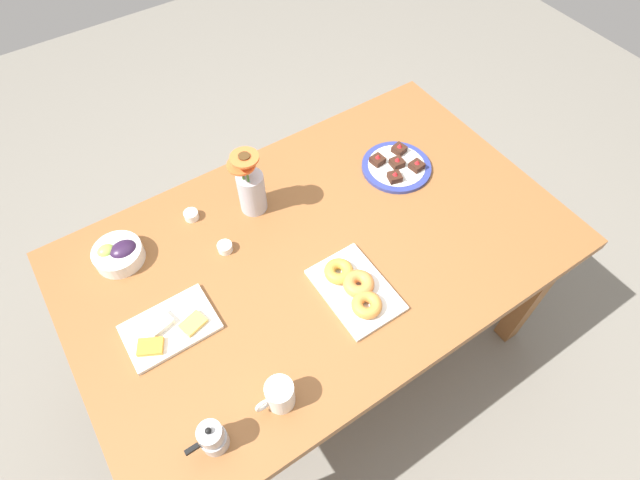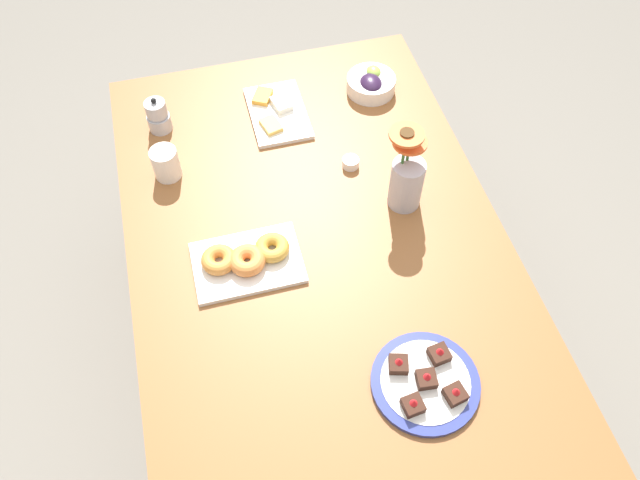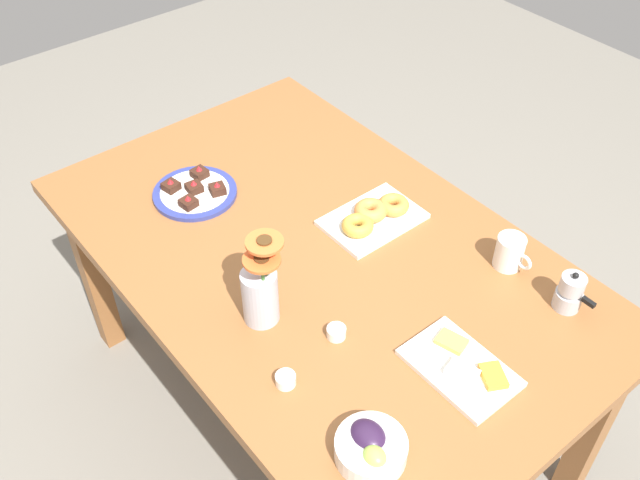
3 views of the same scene
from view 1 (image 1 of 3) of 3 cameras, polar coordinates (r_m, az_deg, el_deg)
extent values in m
plane|color=slate|center=(2.26, 0.00, -11.57)|extent=(6.00, 6.00, 0.00)
cube|color=brown|center=(1.63, 0.00, -1.23)|extent=(1.60, 1.00, 0.04)
cube|color=brown|center=(2.42, 8.86, 8.51)|extent=(0.07, 0.07, 0.70)
cube|color=brown|center=(2.10, -23.62, -7.90)|extent=(0.07, 0.07, 0.70)
cube|color=brown|center=(2.14, 23.03, -5.69)|extent=(0.07, 0.07, 0.70)
cylinder|color=white|center=(1.35, -4.59, -17.19)|extent=(0.08, 0.08, 0.10)
cylinder|color=brown|center=(1.31, -4.71, -16.61)|extent=(0.07, 0.07, 0.00)
torus|color=white|center=(1.35, -6.52, -18.26)|extent=(0.05, 0.01, 0.05)
cylinder|color=white|center=(1.69, -22.02, -1.55)|extent=(0.15, 0.15, 0.05)
ellipsoid|color=#2D1938|center=(1.67, -21.55, -1.05)|extent=(0.08, 0.07, 0.04)
ellipsoid|color=#9EC14C|center=(1.68, -23.26, -1.16)|extent=(0.05, 0.05, 0.04)
cube|color=white|center=(1.52, -16.70, -9.62)|extent=(0.26, 0.17, 0.01)
cube|color=#EFB74C|center=(1.50, -14.30, -9.22)|extent=(0.08, 0.07, 0.01)
cube|color=white|center=(1.52, -17.83, -9.09)|extent=(0.08, 0.07, 0.02)
cube|color=orange|center=(1.50, -18.81, -11.46)|extent=(0.09, 0.08, 0.02)
cube|color=white|center=(1.52, 4.05, -5.70)|extent=(0.19, 0.28, 0.01)
torus|color=gold|center=(1.53, 2.16, -3.59)|extent=(0.11, 0.11, 0.04)
torus|color=orange|center=(1.50, 4.43, -5.01)|extent=(0.12, 0.12, 0.04)
torus|color=orange|center=(1.47, 5.36, -7.39)|extent=(0.10, 0.10, 0.04)
cylinder|color=white|center=(1.62, -10.81, -0.83)|extent=(0.05, 0.05, 0.03)
cylinder|color=#C68923|center=(1.62, -10.86, -0.63)|extent=(0.04, 0.04, 0.01)
cylinder|color=white|center=(1.73, -14.50, 2.77)|extent=(0.05, 0.05, 0.03)
cylinder|color=maroon|center=(1.72, -14.57, 2.98)|extent=(0.04, 0.04, 0.01)
cylinder|color=navy|center=(1.85, 8.72, 8.26)|extent=(0.25, 0.25, 0.01)
cylinder|color=white|center=(1.85, 8.72, 8.30)|extent=(0.21, 0.21, 0.01)
cube|color=#381E14|center=(1.84, 10.99, 8.34)|extent=(0.05, 0.05, 0.02)
cone|color=red|center=(1.83, 11.09, 8.75)|extent=(0.02, 0.02, 0.01)
cube|color=#381E14|center=(1.79, 8.55, 7.13)|extent=(0.05, 0.05, 0.02)
cone|color=red|center=(1.77, 8.62, 7.54)|extent=(0.02, 0.02, 0.01)
cube|color=#381E14|center=(1.89, 9.04, 10.21)|extent=(0.05, 0.05, 0.02)
cone|color=red|center=(1.87, 9.11, 10.63)|extent=(0.02, 0.02, 0.01)
cube|color=#381E14|center=(1.84, 6.59, 9.07)|extent=(0.05, 0.05, 0.02)
cone|color=red|center=(1.82, 6.65, 9.49)|extent=(0.02, 0.02, 0.01)
cube|color=#381E14|center=(1.84, 8.80, 8.71)|extent=(0.05, 0.05, 0.02)
cone|color=red|center=(1.82, 8.87, 9.13)|extent=(0.02, 0.02, 0.01)
cylinder|color=#B2B2BC|center=(1.67, -7.79, 5.43)|extent=(0.09, 0.09, 0.15)
cylinder|color=#3D702D|center=(1.57, -8.40, 7.90)|extent=(0.01, 0.01, 0.10)
cylinder|color=orange|center=(1.53, -8.65, 9.29)|extent=(0.09, 0.09, 0.01)
cylinder|color=#472D14|center=(1.52, -8.67, 9.45)|extent=(0.04, 0.04, 0.01)
cylinder|color=#3D702D|center=(1.59, -8.85, 7.64)|extent=(0.01, 0.01, 0.06)
cylinder|color=orange|center=(1.56, -9.01, 8.49)|extent=(0.09, 0.09, 0.01)
cylinder|color=#472D14|center=(1.56, -9.03, 8.64)|extent=(0.04, 0.04, 0.01)
cylinder|color=#B7B7BC|center=(1.36, -11.97, -21.47)|extent=(0.07, 0.07, 0.05)
cylinder|color=#B7B7BC|center=(1.34, -12.20, -21.16)|extent=(0.05, 0.05, 0.01)
cylinder|color=#B7B7BC|center=(1.31, -12.41, -20.86)|extent=(0.06, 0.06, 0.04)
sphere|color=black|center=(1.28, -12.67, -20.51)|extent=(0.02, 0.02, 0.02)
cube|color=black|center=(1.33, -14.42, -22.14)|extent=(0.04, 0.01, 0.01)
camera|label=2|loc=(1.50, 52.37, 42.65)|focal=35.00mm
camera|label=3|loc=(1.76, -67.46, 29.92)|focal=40.00mm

